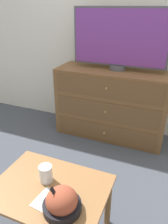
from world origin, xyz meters
name	(u,v)px	position (x,y,z in m)	size (l,w,h in m)	color
ground_plane	(124,127)	(0.00, 0.00, 0.00)	(12.00, 12.00, 0.00)	#474C56
wall_back	(134,21)	(0.00, 0.03, 1.30)	(12.00, 0.05, 2.60)	white
dresser	(111,104)	(-0.13, -0.24, 0.41)	(1.27, 0.44, 0.82)	brown
tv	(120,39)	(-0.09, -0.20, 1.14)	(1.02, 0.18, 0.64)	#515156
coffee_table	(50,196)	(-0.11, -1.68, 0.36)	(0.72, 0.53, 0.44)	#9E6B3D
takeout_bowl	(62,202)	(0.04, -1.79, 0.49)	(0.22, 0.22, 0.17)	black
drink_cup	(46,174)	(-0.16, -1.63, 0.49)	(0.09, 0.09, 0.11)	#9E6638
napkin	(49,201)	(-0.06, -1.77, 0.44)	(0.18, 0.18, 0.00)	silver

